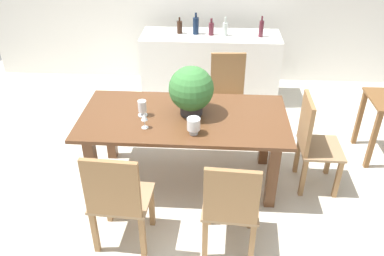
{
  "coord_description": "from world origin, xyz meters",
  "views": [
    {
      "loc": [
        0.29,
        -3.3,
        2.66
      ],
      "look_at": [
        0.07,
        0.08,
        0.57
      ],
      "focal_mm": 36.87,
      "sensor_mm": 36.0,
      "label": 1
    }
  ],
  "objects_px": {
    "wine_bottle_dark": "(196,25)",
    "wine_bottle_green": "(261,29)",
    "wine_glass": "(144,118)",
    "chair_near_right": "(231,205)",
    "wine_bottle_clear": "(180,27)",
    "crystal_vase_center_near": "(194,124)",
    "crystal_vase_left": "(142,107)",
    "wine_bottle_tall": "(211,29)",
    "chair_near_left": "(117,198)",
    "flower_centerpiece": "(191,90)",
    "chair_far_right": "(228,93)",
    "chair_foot_end": "(312,139)",
    "wine_bottle_amber": "(225,29)",
    "dining_table": "(184,127)",
    "kitchen_counter": "(210,67)"
  },
  "relations": [
    {
      "from": "chair_foot_end",
      "to": "wine_bottle_green",
      "type": "distance_m",
      "value": 1.99
    },
    {
      "from": "dining_table",
      "to": "flower_centerpiece",
      "type": "distance_m",
      "value": 0.39
    },
    {
      "from": "chair_foot_end",
      "to": "wine_bottle_clear",
      "type": "distance_m",
      "value": 2.5
    },
    {
      "from": "chair_far_right",
      "to": "wine_bottle_tall",
      "type": "relative_size",
      "value": 4.52
    },
    {
      "from": "chair_near_left",
      "to": "wine_bottle_tall",
      "type": "relative_size",
      "value": 4.35
    },
    {
      "from": "chair_foot_end",
      "to": "kitchen_counter",
      "type": "bearing_deg",
      "value": 29.21
    },
    {
      "from": "chair_far_right",
      "to": "wine_glass",
      "type": "xyz_separation_m",
      "value": [
        -0.78,
        -1.19,
        0.32
      ]
    },
    {
      "from": "crystal_vase_left",
      "to": "wine_bottle_tall",
      "type": "height_order",
      "value": "wine_bottle_tall"
    },
    {
      "from": "chair_foot_end",
      "to": "wine_bottle_amber",
      "type": "distance_m",
      "value": 2.15
    },
    {
      "from": "chair_foot_end",
      "to": "wine_bottle_dark",
      "type": "bearing_deg",
      "value": 33.44
    },
    {
      "from": "chair_near_right",
      "to": "dining_table",
      "type": "bearing_deg",
      "value": -61.66
    },
    {
      "from": "wine_bottle_green",
      "to": "wine_bottle_clear",
      "type": "height_order",
      "value": "wine_bottle_green"
    },
    {
      "from": "chair_far_right",
      "to": "wine_glass",
      "type": "height_order",
      "value": "chair_far_right"
    },
    {
      "from": "wine_glass",
      "to": "wine_bottle_dark",
      "type": "bearing_deg",
      "value": 81.05
    },
    {
      "from": "chair_near_right",
      "to": "chair_far_right",
      "type": "distance_m",
      "value": 1.91
    },
    {
      "from": "chair_near_left",
      "to": "wine_bottle_green",
      "type": "distance_m",
      "value": 3.18
    },
    {
      "from": "crystal_vase_left",
      "to": "wine_bottle_dark",
      "type": "distance_m",
      "value": 2.02
    },
    {
      "from": "chair_near_left",
      "to": "wine_bottle_amber",
      "type": "height_order",
      "value": "wine_bottle_amber"
    },
    {
      "from": "dining_table",
      "to": "crystal_vase_center_near",
      "type": "relative_size",
      "value": 12.92
    },
    {
      "from": "dining_table",
      "to": "wine_bottle_clear",
      "type": "bearing_deg",
      "value": 96.23
    },
    {
      "from": "kitchen_counter",
      "to": "wine_bottle_tall",
      "type": "relative_size",
      "value": 8.44
    },
    {
      "from": "chair_near_left",
      "to": "wine_bottle_green",
      "type": "relative_size",
      "value": 3.53
    },
    {
      "from": "chair_near_left",
      "to": "chair_near_right",
      "type": "distance_m",
      "value": 0.9
    },
    {
      "from": "chair_foot_end",
      "to": "chair_near_left",
      "type": "relative_size",
      "value": 1.01
    },
    {
      "from": "wine_glass",
      "to": "chair_near_right",
      "type": "bearing_deg",
      "value": -42.41
    },
    {
      "from": "chair_near_left",
      "to": "crystal_vase_left",
      "type": "bearing_deg",
      "value": -90.42
    },
    {
      "from": "crystal_vase_left",
      "to": "wine_bottle_clear",
      "type": "distance_m",
      "value": 2.0
    },
    {
      "from": "chair_near_right",
      "to": "crystal_vase_left",
      "type": "bearing_deg",
      "value": -44.79
    },
    {
      "from": "flower_centerpiece",
      "to": "kitchen_counter",
      "type": "distance_m",
      "value": 1.96
    },
    {
      "from": "wine_bottle_green",
      "to": "wine_glass",
      "type": "bearing_deg",
      "value": -119.72
    },
    {
      "from": "chair_foot_end",
      "to": "crystal_vase_left",
      "type": "xyz_separation_m",
      "value": [
        -1.65,
        -0.02,
        0.31
      ]
    },
    {
      "from": "chair_near_left",
      "to": "wine_bottle_amber",
      "type": "distance_m",
      "value": 3.03
    },
    {
      "from": "flower_centerpiece",
      "to": "wine_glass",
      "type": "bearing_deg",
      "value": -144.07
    },
    {
      "from": "chair_far_right",
      "to": "wine_bottle_tall",
      "type": "bearing_deg",
      "value": 99.62
    },
    {
      "from": "chair_near_right",
      "to": "wine_bottle_amber",
      "type": "bearing_deg",
      "value": -85.83
    },
    {
      "from": "crystal_vase_left",
      "to": "kitchen_counter",
      "type": "distance_m",
      "value": 2.08
    },
    {
      "from": "wine_bottle_amber",
      "to": "chair_near_right",
      "type": "bearing_deg",
      "value": -89.15
    },
    {
      "from": "wine_bottle_green",
      "to": "wine_bottle_amber",
      "type": "xyz_separation_m",
      "value": [
        -0.47,
        0.03,
        -0.02
      ]
    },
    {
      "from": "chair_near_left",
      "to": "flower_centerpiece",
      "type": "relative_size",
      "value": 2.03
    },
    {
      "from": "flower_centerpiece",
      "to": "wine_bottle_dark",
      "type": "relative_size",
      "value": 1.67
    },
    {
      "from": "chair_near_left",
      "to": "crystal_vase_left",
      "type": "distance_m",
      "value": 0.99
    },
    {
      "from": "chair_far_right",
      "to": "wine_bottle_tall",
      "type": "xyz_separation_m",
      "value": [
        -0.23,
        0.97,
        0.47
      ]
    },
    {
      "from": "wine_bottle_tall",
      "to": "wine_bottle_green",
      "type": "bearing_deg",
      "value": -2.84
    },
    {
      "from": "wine_glass",
      "to": "wine_bottle_amber",
      "type": "relative_size",
      "value": 0.6
    },
    {
      "from": "chair_foot_end",
      "to": "wine_bottle_dark",
      "type": "distance_m",
      "value": 2.37
    },
    {
      "from": "chair_near_right",
      "to": "wine_bottle_dark",
      "type": "distance_m",
      "value": 2.98
    },
    {
      "from": "wine_bottle_clear",
      "to": "crystal_vase_center_near",
      "type": "bearing_deg",
      "value": -81.81
    },
    {
      "from": "flower_centerpiece",
      "to": "wine_glass",
      "type": "distance_m",
      "value": 0.52
    },
    {
      "from": "wine_glass",
      "to": "wine_bottle_clear",
      "type": "height_order",
      "value": "wine_bottle_clear"
    },
    {
      "from": "wine_bottle_dark",
      "to": "wine_bottle_green",
      "type": "bearing_deg",
      "value": -4.13
    }
  ]
}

